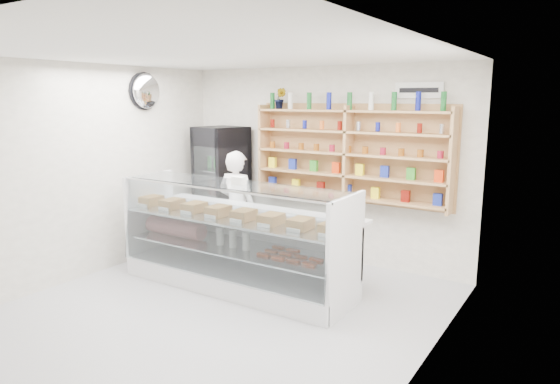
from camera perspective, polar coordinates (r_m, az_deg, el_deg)
The scene contains 8 objects.
room at distance 5.27m, azimuth -8.13°, elevation 0.19°, with size 5.00×5.00×5.00m.
display_counter at distance 6.35m, azimuth -4.97°, elevation -7.60°, with size 3.06×0.91×1.33m.
shop_worker at distance 7.16m, azimuth -4.93°, elevation -1.76°, with size 0.59×0.39×1.63m, color white.
drinks_cooler at distance 7.96m, azimuth -6.68°, elevation 0.55°, with size 0.81×0.79×1.91m.
wall_shelving at distance 6.94m, azimuth 7.80°, elevation 4.32°, with size 2.84×0.28×1.33m.
potted_plant at distance 7.43m, azimuth 0.03°, elevation 10.65°, with size 0.17×0.13×0.30m, color #1E6626.
security_mirror at distance 7.57m, azimuth -15.01°, elevation 11.08°, with size 0.15×0.50×0.50m, color silver.
wall_sign at distance 6.69m, azimuth 15.61°, elevation 11.14°, with size 0.62×0.03×0.20m, color white.
Camera 1 is at (3.40, -3.92, 2.35)m, focal length 32.00 mm.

